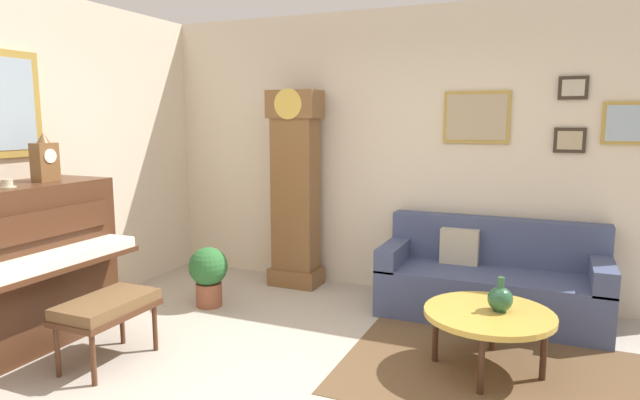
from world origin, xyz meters
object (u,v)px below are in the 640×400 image
object	(u,v)px
piano_bench	(107,308)
potted_plant	(208,272)
mantel_clock	(45,159)
green_jug	(500,299)
couch	(491,281)
grandfather_clock	(296,194)
coffee_table	(489,316)
piano	(17,267)
teacup	(7,184)

from	to	relation	value
piano_bench	potted_plant	xyz separation A→B (m)	(-0.04, 1.29, -0.08)
mantel_clock	green_jug	size ratio (longest dim) A/B	1.58
piano_bench	couch	world-z (taller)	couch
green_jug	potted_plant	xyz separation A→B (m)	(-2.61, 0.31, -0.19)
grandfather_clock	coffee_table	bearing A→B (deg)	-31.24
green_jug	piano_bench	bearing A→B (deg)	-159.10
coffee_table	potted_plant	size ratio (longest dim) A/B	1.57
piano	piano_bench	xyz separation A→B (m)	(0.81, 0.05, -0.22)
couch	mantel_clock	xyz separation A→B (m)	(-3.21, -1.82, 1.11)
piano	piano_bench	world-z (taller)	piano
mantel_clock	teacup	world-z (taller)	mantel_clock
green_jug	mantel_clock	bearing A→B (deg)	-167.90
couch	mantel_clock	bearing A→B (deg)	-150.41
coffee_table	green_jug	size ratio (longest dim) A/B	3.67
grandfather_clock	potted_plant	size ratio (longest dim) A/B	3.62
green_jug	teacup	bearing A→B (deg)	-161.11
piano	potted_plant	distance (m)	1.58
coffee_table	potted_plant	bearing A→B (deg)	172.32
grandfather_clock	green_jug	xyz separation A→B (m)	(2.15, -1.23, -0.45)
coffee_table	mantel_clock	world-z (taller)	mantel_clock
teacup	green_jug	xyz separation A→B (m)	(3.29, 1.13, -0.76)
mantel_clock	couch	bearing A→B (deg)	29.59
piano	green_jug	size ratio (longest dim) A/B	6.00
couch	teacup	bearing A→B (deg)	-144.52
couch	piano_bench	bearing A→B (deg)	-139.10
piano_bench	teacup	world-z (taller)	teacup
couch	green_jug	bearing A→B (deg)	-81.38
couch	potted_plant	distance (m)	2.56
piano	couch	distance (m)	3.87
piano	coffee_table	xyz separation A→B (m)	(3.31, 1.00, -0.23)
piano	coffee_table	size ratio (longest dim) A/B	1.64
green_jug	potted_plant	world-z (taller)	green_jug
piano	couch	bearing A→B (deg)	33.57
piano_bench	couch	xyz separation A→B (m)	(2.40, 2.08, -0.09)
teacup	green_jug	world-z (taller)	teacup
grandfather_clock	mantel_clock	world-z (taller)	grandfather_clock
grandfather_clock	coffee_table	xyz separation A→B (m)	(2.08, -1.26, -0.57)
piano	teacup	size ratio (longest dim) A/B	12.41
piano	mantel_clock	bearing A→B (deg)	89.47
piano	potted_plant	xyz separation A→B (m)	(0.77, 1.34, -0.31)
coffee_table	green_jug	distance (m)	0.14
mantel_clock	green_jug	bearing A→B (deg)	12.10
grandfather_clock	teacup	size ratio (longest dim) A/B	17.50
mantel_clock	green_jug	distance (m)	3.57
couch	potted_plant	size ratio (longest dim) A/B	3.39
grandfather_clock	green_jug	world-z (taller)	grandfather_clock
piano_bench	green_jug	bearing A→B (deg)	20.90
couch	grandfather_clock	bearing A→B (deg)	176.32
couch	coffee_table	distance (m)	1.14
grandfather_clock	teacup	world-z (taller)	grandfather_clock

